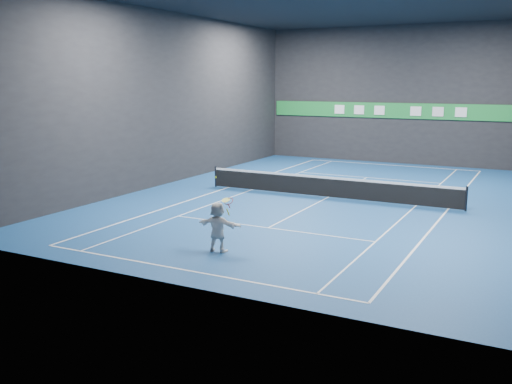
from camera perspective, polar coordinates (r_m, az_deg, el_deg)
The scene contains 18 objects.
ground at distance 27.22m, azimuth 7.19°, elevation -0.55°, with size 26.00×26.00×0.00m, color navy.
wall_back at distance 39.15m, azimuth 14.06°, elevation 9.36°, with size 18.00×0.10×9.00m, color black.
wall_front at distance 15.16m, azimuth -9.86°, elevation 7.36°, with size 18.00×0.10×9.00m, color black.
wall_left at distance 30.95m, azimuth -8.64°, elevation 9.20°, with size 0.10×26.00×9.00m, color black.
baseline_near at distance 16.92m, azimuth -7.07°, elevation -7.75°, with size 10.98×0.08×0.01m, color white.
baseline_far at distance 38.44m, azimuth 13.36°, elevation 2.63°, with size 10.98×0.08×0.01m, color white.
sideline_doubles_left at distance 29.52m, azimuth -2.86°, elevation 0.44°, with size 0.08×23.78×0.01m, color white.
sideline_doubles_right at distance 25.89m, azimuth 18.65°, elevation -1.64°, with size 0.08×23.78×0.01m, color white.
sideline_singles_left at distance 28.86m, azimuth -0.49°, elevation 0.21°, with size 0.06×23.78×0.01m, color white.
sideline_singles_right at distance 26.12m, azimuth 15.67°, elevation -1.36°, with size 0.06×23.78×0.01m, color white.
service_line_near at distance 21.47m, azimuth 1.23°, elevation -3.60°, with size 8.23×0.06×0.01m, color white.
service_line_far at distance 33.20m, azimuth 11.03°, elevation 1.43°, with size 8.23×0.06×0.01m, color white.
center_service_line at distance 27.22m, azimuth 7.19°, elevation -0.54°, with size 0.06×12.80×0.01m, color white.
player at distance 18.39m, azimuth -3.84°, elevation -3.51°, with size 1.51×0.48×1.63m, color silver.
tennis_ball at distance 18.25m, azimuth -4.05°, elevation 1.47°, with size 0.06×0.06×0.06m, color #C6E826.
tennis_net at distance 27.11m, azimuth 7.21°, elevation 0.57°, with size 12.50×0.10×1.07m.
sponsor_banner at distance 39.12m, azimuth 13.97°, elevation 7.90°, with size 17.64×0.11×1.00m.
tennis_racket at distance 18.05m, azimuth -2.78°, elevation -1.07°, with size 0.51×0.35×0.62m.
Camera 1 is at (9.14, -25.05, 5.43)m, focal length 40.00 mm.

